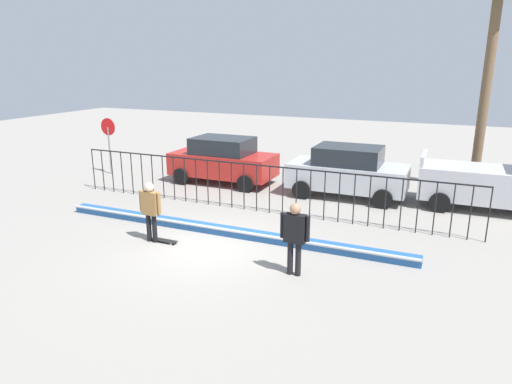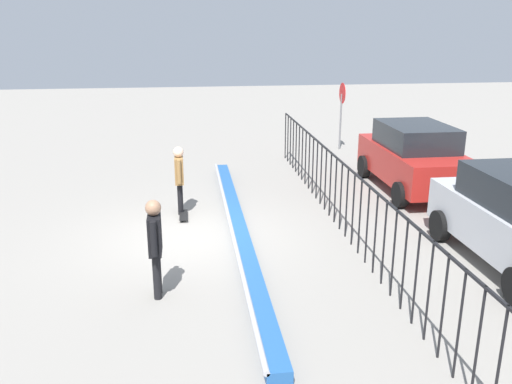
{
  "view_description": "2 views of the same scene",
  "coord_description": "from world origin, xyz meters",
  "px_view_note": "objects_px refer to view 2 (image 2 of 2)",
  "views": [
    {
      "loc": [
        5.89,
        -10.1,
        4.89
      ],
      "look_at": [
        0.81,
        1.55,
        1.26
      ],
      "focal_mm": 32.22,
      "sensor_mm": 36.0,
      "label": 1
    },
    {
      "loc": [
        11.47,
        -0.01,
        4.61
      ],
      "look_at": [
        1.14,
        1.35,
        1.35
      ],
      "focal_mm": 37.99,
      "sensor_mm": 36.0,
      "label": 2
    }
  ],
  "objects_px": {
    "skateboard": "(184,215)",
    "camera_operator": "(155,240)",
    "skateboarder": "(179,174)",
    "stop_sign": "(341,107)",
    "parked_car_red": "(414,157)"
  },
  "relations": [
    {
      "from": "camera_operator",
      "to": "parked_car_red",
      "type": "distance_m",
      "value": 8.92
    },
    {
      "from": "skateboarder",
      "to": "camera_operator",
      "type": "distance_m",
      "value": 4.36
    },
    {
      "from": "skateboard",
      "to": "parked_car_red",
      "type": "bearing_deg",
      "value": 111.22
    },
    {
      "from": "skateboard",
      "to": "camera_operator",
      "type": "height_order",
      "value": "camera_operator"
    },
    {
      "from": "skateboarder",
      "to": "camera_operator",
      "type": "relative_size",
      "value": 0.96
    },
    {
      "from": "skateboard",
      "to": "camera_operator",
      "type": "xyz_separation_m",
      "value": [
        3.99,
        -0.46,
        1.01
      ]
    },
    {
      "from": "skateboard",
      "to": "stop_sign",
      "type": "bearing_deg",
      "value": 147.32
    },
    {
      "from": "parked_car_red",
      "to": "stop_sign",
      "type": "height_order",
      "value": "stop_sign"
    },
    {
      "from": "skateboarder",
      "to": "stop_sign",
      "type": "xyz_separation_m",
      "value": [
        -6.54,
        6.0,
        0.59
      ]
    },
    {
      "from": "stop_sign",
      "to": "camera_operator",
      "type": "bearing_deg",
      "value": -30.44
    },
    {
      "from": "skateboard",
      "to": "parked_car_red",
      "type": "relative_size",
      "value": 0.19
    },
    {
      "from": "skateboard",
      "to": "parked_car_red",
      "type": "xyz_separation_m",
      "value": [
        -1.53,
        6.55,
        0.91
      ]
    },
    {
      "from": "skateboarder",
      "to": "skateboard",
      "type": "xyz_separation_m",
      "value": [
        0.34,
        0.07,
        -0.97
      ]
    },
    {
      "from": "skateboarder",
      "to": "skateboard",
      "type": "distance_m",
      "value": 1.03
    },
    {
      "from": "skateboarder",
      "to": "skateboard",
      "type": "bearing_deg",
      "value": 28.51
    }
  ]
}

